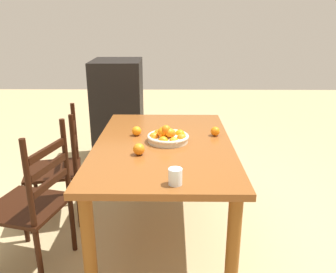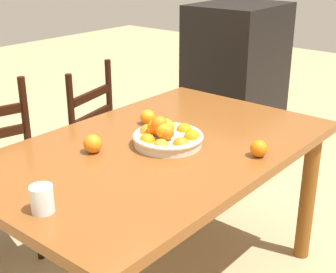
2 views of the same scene
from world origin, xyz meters
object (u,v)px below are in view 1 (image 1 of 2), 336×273
dining_table (164,156)px  chair_by_cabinet (33,204)px  orange_loose_2 (139,149)px  fruit_bowl (168,136)px  orange_loose_1 (137,131)px  chair_near_window (59,169)px  cabinet (119,112)px  orange_loose_0 (215,131)px  drinking_glass (175,177)px

dining_table → chair_by_cabinet: 0.95m
dining_table → chair_by_cabinet: size_ratio=1.56×
chair_by_cabinet → orange_loose_2: bearing=115.5°
orange_loose_2 → dining_table: bearing=-33.3°
fruit_bowl → dining_table: bearing=120.6°
chair_by_cabinet → orange_loose_1: chair_by_cabinet is taller
chair_near_window → cabinet: 1.34m
chair_by_cabinet → orange_loose_0: (0.55, -1.24, 0.33)m
dining_table → orange_loose_2: bearing=146.7°
cabinet → chair_near_window: bearing=164.8°
cabinet → orange_loose_2: 1.82m
cabinet → fruit_bowl: bearing=-160.3°
chair_near_window → fruit_bowl: (-0.21, -0.90, 0.36)m
fruit_bowl → orange_loose_2: bearing=144.0°
orange_loose_2 → drinking_glass: 0.49m
dining_table → cabinet: 1.63m
cabinet → orange_loose_2: (-1.76, -0.41, 0.21)m
cabinet → drinking_glass: size_ratio=12.97×
cabinet → orange_loose_0: 1.67m
orange_loose_0 → drinking_glass: 0.89m
drinking_glass → cabinet: bearing=16.3°
orange_loose_0 → drinking_glass: size_ratio=0.77×
dining_table → orange_loose_0: orange_loose_0 is taller
dining_table → cabinet: (1.52, 0.56, -0.06)m
orange_loose_0 → orange_loose_2: 0.68m
orange_loose_1 → orange_loose_0: bearing=-89.7°
drinking_glass → orange_loose_0: bearing=-20.7°
fruit_bowl → orange_loose_1: (0.15, 0.24, -0.01)m
chair_by_cabinet → orange_loose_2: (0.14, -0.69, 0.33)m
chair_near_window → chair_by_cabinet: 0.61m
orange_loose_0 → orange_loose_2: (-0.40, 0.55, 0.00)m
fruit_bowl → orange_loose_2: fruit_bowl is taller
cabinet → orange_loose_1: size_ratio=16.55×
chair_by_cabinet → fruit_bowl: bearing=128.4°
cabinet → orange_loose_0: (-1.36, -0.96, 0.20)m
chair_near_window → orange_loose_0: bearing=73.4°
orange_loose_2 → chair_by_cabinet: bearing=101.6°
dining_table → fruit_bowl: bearing=-59.4°
fruit_bowl → orange_loose_2: (-0.26, 0.19, -0.00)m
cabinet → orange_loose_2: size_ratio=15.27×
orange_loose_0 → drinking_glass: bearing=159.3°
drinking_glass → chair_near_window: bearing=46.7°
orange_loose_2 → drinking_glass: drinking_glass is taller
drinking_glass → fruit_bowl: bearing=4.2°
chair_by_cabinet → drinking_glass: 1.03m
chair_by_cabinet → fruit_bowl: chair_by_cabinet is taller
orange_loose_0 → orange_loose_1: orange_loose_1 is taller
chair_by_cabinet → orange_loose_1: size_ratio=13.90×
fruit_bowl → orange_loose_1: bearing=59.0°
dining_table → fruit_bowl: fruit_bowl is taller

